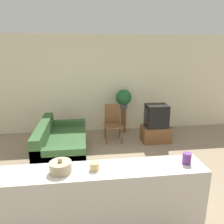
% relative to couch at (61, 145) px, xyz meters
% --- Properties ---
extents(ground_plane, '(14.00, 14.00, 0.00)m').
position_rel_couch_xyz_m(ground_plane, '(0.70, -1.81, -0.28)').
color(ground_plane, gray).
extents(wall_back, '(9.00, 0.06, 2.70)m').
position_rel_couch_xyz_m(wall_back, '(0.70, 1.62, 1.07)').
color(wall_back, beige).
rests_on(wall_back, ground_plane).
extents(couch, '(0.99, 1.81, 0.77)m').
position_rel_couch_xyz_m(couch, '(0.00, 0.00, 0.00)').
color(couch, '#33562D').
rests_on(couch, ground_plane).
extents(tv_stand, '(0.71, 0.46, 0.40)m').
position_rel_couch_xyz_m(tv_stand, '(2.33, 0.57, -0.07)').
color(tv_stand, brown).
rests_on(tv_stand, ground_plane).
extents(television, '(0.54, 0.44, 0.57)m').
position_rel_couch_xyz_m(television, '(2.32, 0.57, 0.41)').
color(television, black).
rests_on(television, tv_stand).
extents(wooden_chair, '(0.44, 0.44, 0.94)m').
position_rel_couch_xyz_m(wooden_chair, '(1.25, 0.79, 0.23)').
color(wooden_chair, brown).
rests_on(wooden_chair, ground_plane).
extents(plant_stand, '(0.14, 0.14, 0.72)m').
position_rel_couch_xyz_m(plant_stand, '(1.62, 1.33, 0.08)').
color(plant_stand, brown).
rests_on(plant_stand, ground_plane).
extents(potted_plant, '(0.43, 0.43, 0.52)m').
position_rel_couch_xyz_m(potted_plant, '(1.62, 1.33, 0.73)').
color(potted_plant, '#4C4C51').
rests_on(potted_plant, plant_stand).
extents(foreground_counter, '(2.46, 0.44, 0.97)m').
position_rel_couch_xyz_m(foreground_counter, '(0.70, -2.29, 0.21)').
color(foreground_counter, beige).
rests_on(foreground_counter, ground_plane).
extents(decorative_bowl, '(0.25, 0.25, 0.17)m').
position_rel_couch_xyz_m(decorative_bowl, '(0.26, -2.29, 0.75)').
color(decorative_bowl, tan).
rests_on(decorative_bowl, foreground_counter).
extents(candle_jar, '(0.11, 0.11, 0.09)m').
position_rel_couch_xyz_m(candle_jar, '(0.63, -2.29, 0.74)').
color(candle_jar, tan).
rests_on(candle_jar, foreground_counter).
extents(coffee_tin, '(0.10, 0.10, 0.14)m').
position_rel_couch_xyz_m(coffee_tin, '(1.73, -2.29, 0.76)').
color(coffee_tin, '#66337F').
rests_on(coffee_tin, foreground_counter).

